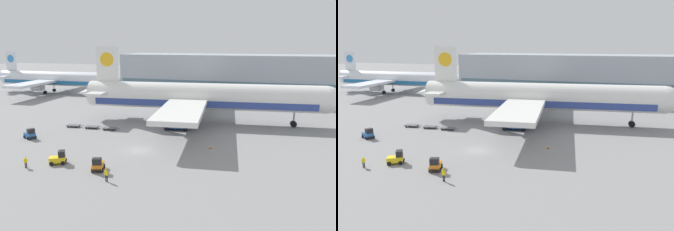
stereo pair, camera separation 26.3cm
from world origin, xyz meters
The scene contains 14 objects.
ground_plane centered at (0.00, 0.00, 0.00)m, with size 400.00×400.00×0.00m, color gray.
terminal_building centered at (18.04, 59.23, 6.99)m, with size 90.00×18.20×14.00m.
airplane_main centered at (5.17, 21.96, 5.84)m, with size 58.00×48.59×17.00m.
airplane_distant centered at (-52.69, 51.28, 5.03)m, with size 50.00×41.54×14.63m.
scissor_lift_loader centered at (2.20, 15.01, 2.00)m, with size 5.50×3.87×5.23m.
baggage_tug_foreground centered at (-9.38, -9.39, 0.88)m, with size 2.81×2.50×2.00m.
baggage_tug_mid centered at (-22.48, 0.40, 0.88)m, with size 2.81×2.48×2.00m.
baggage_tug_far centered at (-2.47, -10.10, 0.88)m, with size 2.26×2.76×2.00m.
baggage_dolly_lead centered at (-19.54, 10.35, 0.39)m, with size 3.77×1.83×0.48m.
baggage_dolly_second centered at (-15.16, 10.46, 0.39)m, with size 3.77×1.83×0.48m.
baggage_dolly_third centered at (-11.04, 10.46, 0.39)m, with size 3.77×1.83×0.48m.
ground_crew_near centered at (0.45, -13.14, 1.09)m, with size 0.57×0.24×1.83m.
ground_crew_far centered at (-12.93, -12.18, 0.97)m, with size 0.33×0.54×1.66m.
traffic_cone_near centered at (11.07, 4.35, 0.30)m, with size 0.40×0.40×0.62m.
Camera 1 is at (19.65, -48.79, 17.63)m, focal length 35.00 mm.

